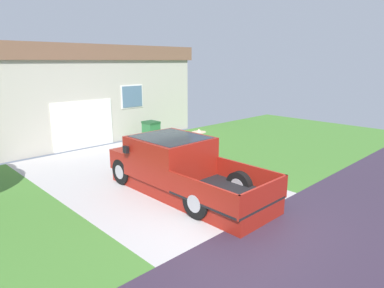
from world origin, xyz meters
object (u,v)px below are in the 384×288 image
(house_with_garage, at_px, (77,91))
(wheeled_trash_bin, at_px, (151,131))
(pickup_truck, at_px, (176,167))
(handbag, at_px, (210,174))
(person_with_hat, at_px, (199,151))

(house_with_garage, distance_m, wheeled_trash_bin, 4.78)
(pickup_truck, height_order, handbag, pickup_truck)
(pickup_truck, relative_size, house_with_garage, 0.49)
(pickup_truck, distance_m, person_with_hat, 1.41)
(house_with_garage, bearing_deg, person_with_hat, -92.14)
(handbag, bearing_deg, pickup_truck, -177.26)
(pickup_truck, bearing_deg, house_with_garage, 80.10)
(person_with_hat, bearing_deg, pickup_truck, 22.19)
(handbag, distance_m, wheeled_trash_bin, 5.48)
(handbag, relative_size, house_with_garage, 0.04)
(wheeled_trash_bin, bearing_deg, house_with_garage, 109.14)
(pickup_truck, bearing_deg, handbag, 2.87)
(person_with_hat, distance_m, wheeled_trash_bin, 5.25)
(pickup_truck, height_order, person_with_hat, person_with_hat)
(pickup_truck, height_order, house_with_garage, house_with_garage)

